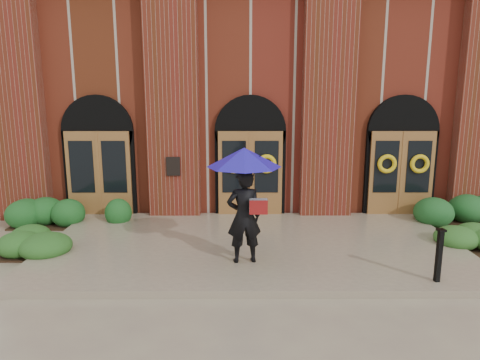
{
  "coord_description": "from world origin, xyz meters",
  "views": [
    {
      "loc": [
        -0.34,
        -9.79,
        3.7
      ],
      "look_at": [
        -0.31,
        1.0,
        1.54
      ],
      "focal_mm": 32.0,
      "sensor_mm": 36.0,
      "label": 1
    }
  ],
  "objects_px": {
    "man_with_umbrella": "(244,183)",
    "hedge_wall_left": "(72,211)",
    "metal_post": "(439,254)",
    "hedge_wall_right": "(459,210)"
  },
  "relations": [
    {
      "from": "man_with_umbrella",
      "to": "hedge_wall_right",
      "type": "bearing_deg",
      "value": -161.71
    },
    {
      "from": "metal_post",
      "to": "hedge_wall_right",
      "type": "bearing_deg",
      "value": 58.99
    },
    {
      "from": "metal_post",
      "to": "hedge_wall_left",
      "type": "distance_m",
      "value": 9.69
    },
    {
      "from": "man_with_umbrella",
      "to": "metal_post",
      "type": "height_order",
      "value": "man_with_umbrella"
    },
    {
      "from": "hedge_wall_left",
      "to": "hedge_wall_right",
      "type": "distance_m",
      "value": 11.26
    },
    {
      "from": "metal_post",
      "to": "hedge_wall_left",
      "type": "height_order",
      "value": "metal_post"
    },
    {
      "from": "man_with_umbrella",
      "to": "hedge_wall_left",
      "type": "distance_m",
      "value": 6.14
    },
    {
      "from": "man_with_umbrella",
      "to": "hedge_wall_left",
      "type": "height_order",
      "value": "man_with_umbrella"
    },
    {
      "from": "man_with_umbrella",
      "to": "hedge_wall_right",
      "type": "height_order",
      "value": "man_with_umbrella"
    },
    {
      "from": "man_with_umbrella",
      "to": "hedge_wall_left",
      "type": "xyz_separation_m",
      "value": [
        -4.97,
        3.26,
        -1.51
      ]
    }
  ]
}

